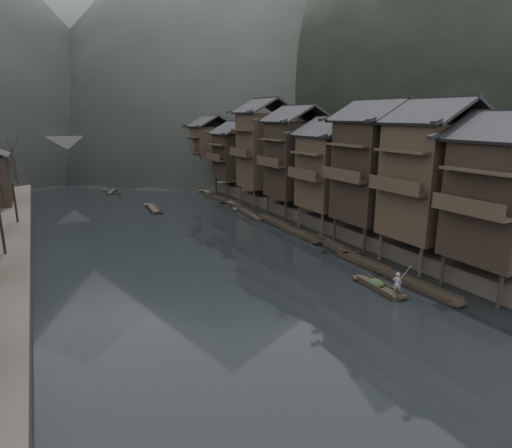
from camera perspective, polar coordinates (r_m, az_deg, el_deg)
water at (r=33.17m, az=-0.69°, el=-9.12°), size 300.00×300.00×0.00m
right_bank at (r=83.84m, az=8.68°, el=5.72°), size 40.00×200.00×1.80m
stilt_houses at (r=55.46m, az=6.85°, el=9.76°), size 9.00×67.60×15.89m
bare_trees at (r=49.01m, az=-30.98°, el=4.45°), size 3.97×72.82×7.95m
moored_sampans at (r=61.72m, az=-1.96°, el=2.15°), size 3.09×71.97×0.47m
midriver_boats at (r=75.06m, az=-16.08°, el=3.78°), size 8.04×28.79×0.45m
stone_bridge at (r=100.52m, az=-19.49°, el=8.89°), size 40.00×6.00×9.00m
hills at (r=201.90m, az=-23.49°, el=25.48°), size 320.00×380.00×125.52m
hero_sampan at (r=35.00m, az=15.99°, el=-8.06°), size 1.36×5.07×0.44m
cargo_heap at (r=34.94m, az=15.78°, el=-7.09°), size 1.11×1.45×0.66m
boatman at (r=33.52m, az=18.32°, el=-7.19°), size 0.77×0.74×1.77m
bamboo_pole at (r=32.84m, az=18.91°, el=-2.92°), size 1.15×2.93×3.39m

